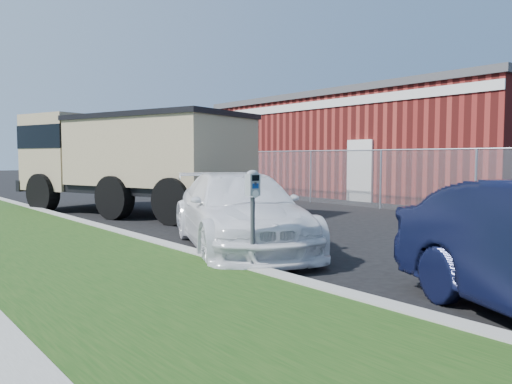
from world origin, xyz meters
TOP-DOWN VIEW (x-y plane):
  - ground at (0.00, 0.00)m, footprint 120.00×120.00m
  - chainlink_fence at (6.00, 7.00)m, footprint 0.06×30.06m
  - brick_building at (12.00, 8.00)m, footprint 9.20×14.20m
  - parking_meter at (-2.62, -0.43)m, footprint 0.18×0.13m
  - white_wagon at (-1.44, 1.46)m, footprint 3.48×4.86m
  - dump_truck at (-0.52, 7.88)m, footprint 4.74×7.69m

SIDE VIEW (x-z plane):
  - ground at x=0.00m, z-range 0.00..0.00m
  - white_wagon at x=-1.44m, z-range 0.00..1.31m
  - parking_meter at x=-2.62m, z-range 0.41..1.70m
  - chainlink_fence at x=6.00m, z-range -13.74..16.26m
  - dump_truck at x=-0.52m, z-range 0.18..3.01m
  - brick_building at x=12.00m, z-range 0.04..4.21m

